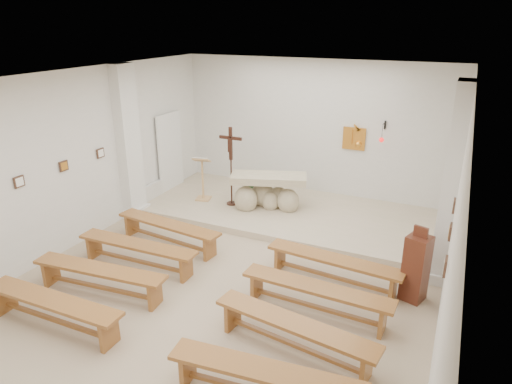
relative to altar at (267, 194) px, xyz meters
The scene contains 31 objects.
ground 3.47m from the altar, 80.69° to the right, with size 7.00×10.00×0.00m, color tan.
wall_left 4.66m from the altar, 130.84° to the right, with size 0.02×10.00×3.50m, color silver.
wall_right 5.43m from the altar, 39.99° to the right, with size 0.02×10.00×3.50m, color silver.
wall_back 2.10m from the altar, 70.79° to the left, with size 7.00×0.02×3.50m, color silver.
ceiling 4.56m from the altar, 80.69° to the right, with size 7.00×10.00×0.02m, color silver.
sanctuary_platform 0.71m from the altar, 10.82° to the left, with size 6.98×3.00×0.15m, color beige.
pilaster_left 3.38m from the altar, 153.65° to the right, with size 0.26×0.55×3.50m, color white.
pilaster_right 4.35m from the altar, 19.54° to the right, with size 0.26×0.55×3.50m, color white.
gold_wall_relief 2.52m from the altar, 44.28° to the left, with size 0.55×0.04×0.55m, color gold.
sanctuary_lamp 2.96m from the altar, 29.67° to the left, with size 0.11×0.36×0.44m.
station_frame_left_front 5.25m from the altar, 124.79° to the right, with size 0.03×0.20×0.20m, color #442B1E.
station_frame_left_mid 4.49m from the altar, 132.38° to the right, with size 0.03×0.20×0.20m, color #442B1E.
station_frame_left_rear 3.85m from the altar, 143.03° to the right, with size 0.03×0.20×0.20m, color #442B1E.
station_frame_right_front 5.94m from the altar, 46.17° to the right, with size 0.03×0.20×0.20m, color #442B1E.
station_frame_right_mid 5.28m from the altar, 38.42° to the right, with size 0.03×0.20×0.20m, color #442B1E.
station_frame_right_rear 4.75m from the altar, 28.58° to the right, with size 0.03×0.20×0.20m, color #442B1E.
radiator_left 2.97m from the altar, 166.43° to the right, with size 0.10×0.85×0.52m, color silver.
radiator_right 4.05m from the altar, ahead, with size 0.10×0.85×0.52m, color silver.
altar is the anchor object (origin of this frame).
lectern 1.69m from the altar, behind, with size 0.47×0.42×1.13m.
crucifix_stand 1.17m from the altar, 169.39° to the right, with size 0.58×0.25×1.91m.
potted_plant 0.97m from the altar, 139.05° to the left, with size 0.49×0.43×0.55m, color #245120.
donation_pedestal 4.27m from the altar, 32.10° to the right, with size 0.45×0.45×1.32m.
bench_left_front 2.65m from the altar, 116.27° to the right, with size 2.44×0.65×0.51m.
bench_right_front 3.29m from the altar, 46.10° to the right, with size 2.43×0.59×0.51m.
bench_left_second 3.56m from the altar, 109.23° to the right, with size 2.42×0.44×0.51m.
bench_right_second 4.06m from the altar, 55.78° to the right, with size 2.42×0.48×0.51m.
bench_left_third 4.50m from the altar, 105.10° to the right, with size 2.44×0.61×0.51m.
bench_right_third 4.91m from the altar, 62.26° to the right, with size 2.44×0.71×0.51m.
bench_left_fourth 5.45m from the altar, 102.40° to the right, with size 2.41×0.41×0.51m.
bench_right_fourth 5.80m from the altar, 66.79° to the right, with size 2.44×0.62×0.51m.
Camera 1 is at (3.41, -5.86, 4.37)m, focal length 32.00 mm.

